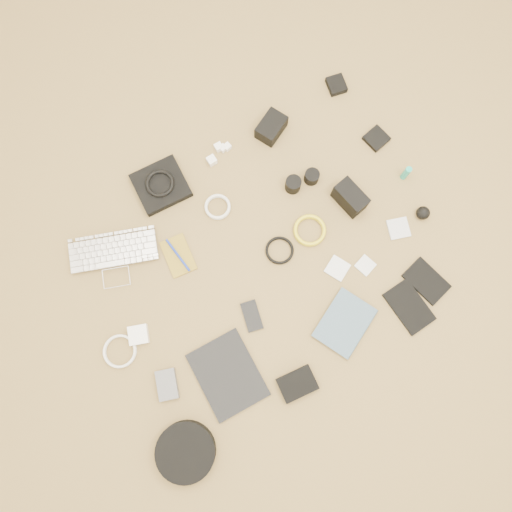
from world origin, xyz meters
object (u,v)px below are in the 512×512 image
phone (252,316)px  paperback (363,335)px  headphone_case (186,452)px  laptop (115,262)px  dslr_camera (271,127)px  tablet (228,375)px

phone → paperback: paperback is taller
headphone_case → paperback: bearing=-1.0°
phone → paperback: 0.42m
laptop → dslr_camera: size_ratio=2.77×
paperback → headphone_case: bearing=65.8°
tablet → headphone_case: size_ratio=1.30×
laptop → dslr_camera: (0.81, 0.13, 0.02)m
phone → headphone_case: size_ratio=0.54×
laptop → dslr_camera: bearing=32.3°
dslr_camera → phone: dslr_camera is taller
laptop → tablet: size_ratio=1.22×
laptop → tablet: 0.61m
tablet → paperback: paperback is taller
laptop → tablet: bearing=-53.9°
laptop → headphone_case: headphone_case is taller
dslr_camera → tablet: dslr_camera is taller
laptop → dslr_camera: 0.82m
paperback → tablet: bearing=49.5°
headphone_case → paperback: size_ratio=0.97×
tablet → paperback: bearing=-12.7°
dslr_camera → tablet: size_ratio=0.44×
laptop → phone: laptop is taller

